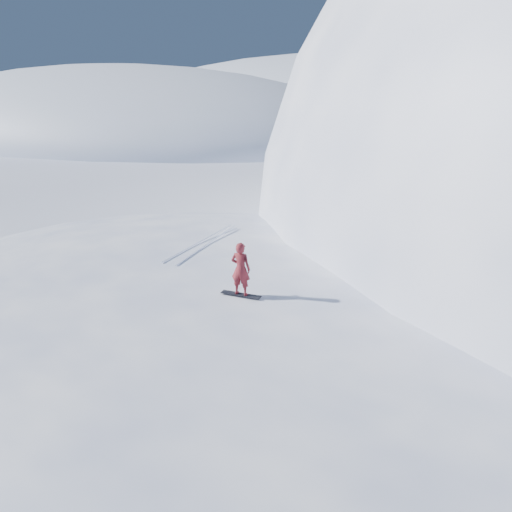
# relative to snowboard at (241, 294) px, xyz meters

# --- Properties ---
(ground) EXTENTS (400.00, 400.00, 0.00)m
(ground) POSITION_rel_snowboard_xyz_m (-2.36, -0.44, -2.41)
(ground) COLOR white
(ground) RESTS_ON ground
(near_ridge) EXTENTS (36.00, 28.00, 4.80)m
(near_ridge) POSITION_rel_snowboard_xyz_m (-1.36, 2.56, -2.41)
(near_ridge) COLOR white
(near_ridge) RESTS_ON ground
(far_ridge_a) EXTENTS (120.00, 70.00, 28.00)m
(far_ridge_a) POSITION_rel_snowboard_xyz_m (-72.36, 59.56, -2.41)
(far_ridge_a) COLOR white
(far_ridge_a) RESTS_ON ground
(far_ridge_c) EXTENTS (140.00, 90.00, 36.00)m
(far_ridge_c) POSITION_rel_snowboard_xyz_m (-42.36, 109.56, -2.41)
(far_ridge_c) COLOR white
(far_ridge_c) RESTS_ON ground
(wind_bumps) EXTENTS (16.00, 14.40, 1.00)m
(wind_bumps) POSITION_rel_snowboard_xyz_m (-2.92, 1.68, -2.41)
(wind_bumps) COLOR white
(wind_bumps) RESTS_ON ground
(snowboard) EXTENTS (1.45, 0.51, 0.02)m
(snowboard) POSITION_rel_snowboard_xyz_m (0.00, 0.00, 0.00)
(snowboard) COLOR black
(snowboard) RESTS_ON near_ridge
(snowboarder) EXTENTS (0.74, 0.55, 1.86)m
(snowboarder) POSITION_rel_snowboard_xyz_m (0.00, 0.00, 0.94)
(snowboarder) COLOR maroon
(snowboarder) RESTS_ON snowboard
(vapor_plume) EXTENTS (11.46, 9.17, 8.02)m
(vapor_plume) POSITION_rel_snowboard_xyz_m (-46.17, 40.37, -2.41)
(vapor_plume) COLOR white
(vapor_plume) RESTS_ON ground
(board_tracks) EXTENTS (1.40, 5.97, 0.04)m
(board_tracks) POSITION_rel_snowboard_xyz_m (-4.52, 3.95, 0.01)
(board_tracks) COLOR silver
(board_tracks) RESTS_ON ground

